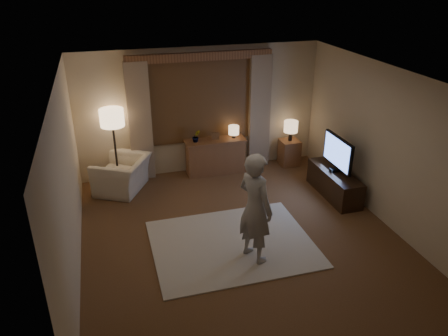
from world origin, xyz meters
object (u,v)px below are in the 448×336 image
object	(u,v)px
tv_stand	(334,183)
person	(255,208)
armchair	(122,175)
side_table	(289,152)
sideboard	(215,157)

from	to	relation	value
tv_stand	person	distance (m)	2.65
armchair	tv_stand	world-z (taller)	armchair
side_table	tv_stand	distance (m)	1.58
sideboard	person	world-z (taller)	person
side_table	person	xyz separation A→B (m)	(-1.89, -3.01, 0.59)
side_table	sideboard	bearing A→B (deg)	178.28
sideboard	side_table	size ratio (longest dim) A/B	2.14
person	armchair	bearing A→B (deg)	7.63
tv_stand	person	world-z (taller)	person
person	sideboard	bearing A→B (deg)	-28.30
armchair	person	distance (m)	3.31
sideboard	armchair	world-z (taller)	sideboard
sideboard	side_table	xyz separation A→B (m)	(1.67, -0.05, -0.07)
sideboard	tv_stand	bearing A→B (deg)	-40.09
side_table	person	world-z (taller)	person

